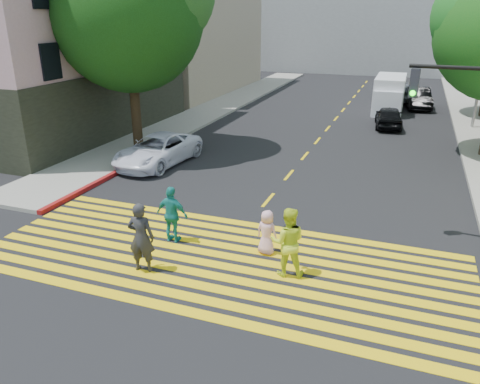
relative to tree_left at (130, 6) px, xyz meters
The scene contains 18 objects.
ground 14.48m from the tree_left, 52.07° to the right, with size 120.00×120.00×0.00m, color black.
sidewalk_left 13.59m from the tree_left, 92.92° to the left, with size 3.00×40.00×0.15m, color gray.
curb_red 7.85m from the tree_left, 76.45° to the right, with size 0.20×8.00×0.16m, color maroon.
crosswalk 13.61m from the tree_left, 48.28° to the right, with size 13.40×5.30×0.01m.
lane_line 16.12m from the tree_left, 57.45° to the left, with size 0.12×34.40×0.01m.
building_left_pink 8.58m from the tree_left, 167.02° to the left, with size 12.10×14.10×11.00m.
building_left_tan 19.69m from the tree_left, 114.40° to the left, with size 12.00×16.00×10.00m, color tan.
backdrop_block 38.69m from the tree_left, 78.22° to the left, with size 30.00×8.00×12.00m, color gray.
tree_left is the anchor object (origin of this frame).
pedestrian_man 13.13m from the tree_left, 58.21° to the right, with size 0.70×0.46×1.93m, color #2B2B2E.
pedestrian_woman 14.49m from the tree_left, 42.16° to the right, with size 0.91×0.71×1.88m, color #D5EC2B.
pedestrian_child 13.49m from the tree_left, 41.62° to the right, with size 0.64×0.42×1.31m, color #F3B1C7.
pedestrian_extra 11.84m from the tree_left, 53.19° to the right, with size 1.01×0.42×1.73m, color teal.
white_sedan 6.55m from the tree_left, 40.83° to the right, with size 2.20×4.77×1.32m, color white.
dark_car_near 15.85m from the tree_left, 40.11° to the left, with size 1.49×3.71×1.26m, color black.
silver_car 22.74m from the tree_left, 58.85° to the left, with size 2.07×5.09×1.48m, color gray.
dark_car_parked 21.63m from the tree_left, 52.19° to the left, with size 1.52×4.37×1.44m, color black.
white_van 18.80m from the tree_left, 52.81° to the left, with size 1.93×5.05×2.38m.
Camera 1 is at (4.52, -9.26, 6.44)m, focal length 35.00 mm.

